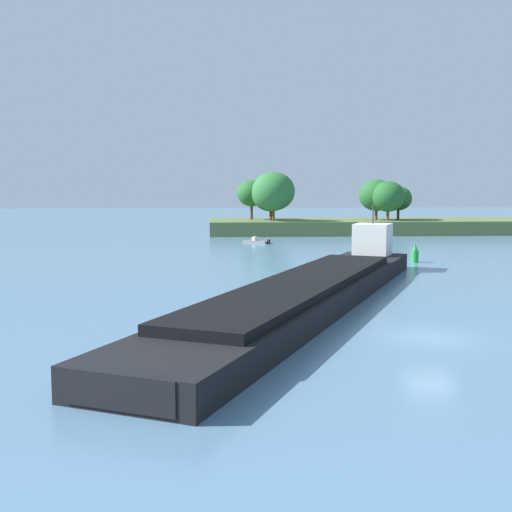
# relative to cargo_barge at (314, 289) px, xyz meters

# --- Properties ---
(ground_plane) EXTENTS (400.00, 400.00, 0.00)m
(ground_plane) POSITION_rel_cargo_barge_xyz_m (4.34, -9.70, -0.97)
(ground_plane) COLOR slate
(treeline_island) EXTENTS (64.24, 15.23, 9.75)m
(treeline_island) POSITION_rel_cargo_barge_xyz_m (23.04, 62.88, 1.96)
(treeline_island) COLOR #566B3D
(treeline_island) RESTS_ON ground
(cargo_barge) EXTENTS (23.16, 40.71, 5.96)m
(cargo_barge) POSITION_rel_cargo_barge_xyz_m (0.00, 0.00, 0.00)
(cargo_barge) COLOR black
(cargo_barge) RESTS_ON ground
(small_motorboat) EXTENTS (3.62, 3.23, 0.85)m
(small_motorboat) POSITION_rel_cargo_barge_xyz_m (-0.71, 45.13, -0.76)
(small_motorboat) COLOR slate
(small_motorboat) RESTS_ON ground
(channel_buoy_green) EXTENTS (0.70, 0.70, 1.90)m
(channel_buoy_green) POSITION_rel_cargo_barge_xyz_m (13.50, 22.10, -0.16)
(channel_buoy_green) COLOR green
(channel_buoy_green) RESTS_ON ground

